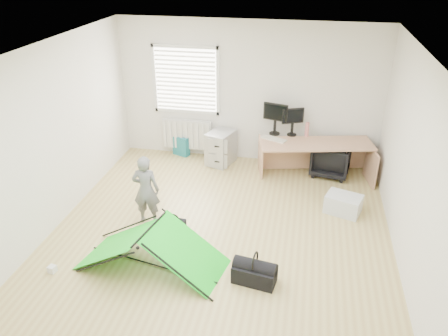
% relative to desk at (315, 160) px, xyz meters
% --- Properties ---
extents(ground, '(5.50, 5.50, 0.00)m').
position_rel_desk_xyz_m(ground, '(-1.34, -2.18, -0.34)').
color(ground, tan).
rests_on(ground, ground).
extents(back_wall, '(5.00, 0.02, 2.70)m').
position_rel_desk_xyz_m(back_wall, '(-1.34, 0.57, 1.01)').
color(back_wall, silver).
rests_on(back_wall, ground).
extents(window, '(1.20, 0.06, 1.20)m').
position_rel_desk_xyz_m(window, '(-2.54, 0.53, 1.21)').
color(window, silver).
rests_on(window, back_wall).
extents(radiator, '(1.00, 0.12, 0.60)m').
position_rel_desk_xyz_m(radiator, '(-2.54, 0.49, 0.11)').
color(radiator, silver).
rests_on(radiator, back_wall).
extents(desk, '(2.11, 1.06, 0.69)m').
position_rel_desk_xyz_m(desk, '(0.00, 0.00, 0.00)').
color(desk, tan).
rests_on(desk, ground).
extents(filing_cabinet, '(0.58, 0.67, 0.66)m').
position_rel_desk_xyz_m(filing_cabinet, '(-1.80, 0.24, -0.02)').
color(filing_cabinet, '#A6A8AB').
rests_on(filing_cabinet, ground).
extents(monitor_left, '(0.47, 0.22, 0.44)m').
position_rel_desk_xyz_m(monitor_left, '(-0.78, 0.27, 0.56)').
color(monitor_left, black).
rests_on(monitor_left, desk).
extents(monitor_right, '(0.41, 0.24, 0.39)m').
position_rel_desk_xyz_m(monitor_right, '(-0.46, 0.28, 0.54)').
color(monitor_right, black).
rests_on(monitor_right, desk).
extents(keyboard, '(0.50, 0.34, 0.02)m').
position_rel_desk_xyz_m(keyboard, '(-0.77, 0.01, 0.35)').
color(keyboard, beige).
rests_on(keyboard, desk).
extents(thermos, '(0.08, 0.08, 0.27)m').
position_rel_desk_xyz_m(thermos, '(-0.18, 0.28, 0.48)').
color(thermos, '#C97270').
rests_on(thermos, desk).
extents(office_chair, '(0.77, 0.79, 0.63)m').
position_rel_desk_xyz_m(office_chair, '(0.30, 0.17, -0.03)').
color(office_chair, black).
rests_on(office_chair, ground).
extents(person, '(0.43, 0.30, 1.12)m').
position_rel_desk_xyz_m(person, '(-2.50, -1.98, 0.22)').
color(person, slate).
rests_on(person, ground).
extents(kite, '(2.04, 1.20, 0.59)m').
position_rel_desk_xyz_m(kite, '(-2.09, -2.98, -0.05)').
color(kite, '#14DA20').
rests_on(kite, ground).
extents(storage_crate, '(0.63, 0.53, 0.30)m').
position_rel_desk_xyz_m(storage_crate, '(0.49, -1.13, -0.19)').
color(storage_crate, silver).
rests_on(storage_crate, ground).
extents(tote_bag, '(0.36, 0.25, 0.40)m').
position_rel_desk_xyz_m(tote_bag, '(-2.67, 0.44, -0.15)').
color(tote_bag, '#1D7380').
rests_on(tote_bag, ground).
extents(laptop_bag, '(0.37, 0.13, 0.27)m').
position_rel_desk_xyz_m(laptop_bag, '(-2.00, -2.25, -0.21)').
color(laptop_bag, black).
rests_on(laptop_bag, ground).
extents(white_box, '(0.11, 0.11, 0.09)m').
position_rel_desk_xyz_m(white_box, '(-3.34, -3.36, -0.30)').
color(white_box, silver).
rests_on(white_box, ground).
extents(duffel_bag, '(0.59, 0.36, 0.24)m').
position_rel_desk_xyz_m(duffel_bag, '(-0.70, -3.03, -0.22)').
color(duffel_bag, black).
rests_on(duffel_bag, ground).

